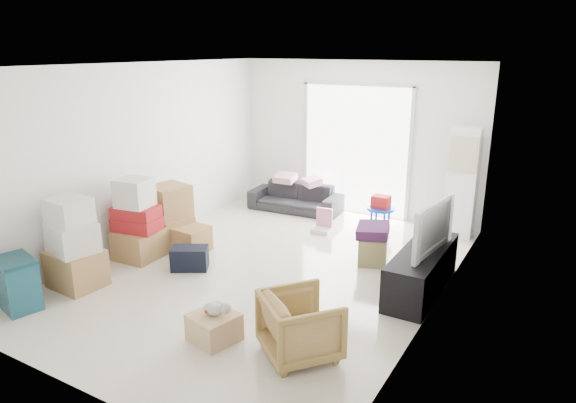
# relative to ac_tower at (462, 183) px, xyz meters

# --- Properties ---
(room_shell) EXTENTS (4.98, 6.48, 3.18)m
(room_shell) POSITION_rel_ac_tower_xyz_m (-1.95, -2.65, 0.48)
(room_shell) COLOR beige
(room_shell) RESTS_ON ground
(sliding_door) EXTENTS (2.10, 0.04, 2.33)m
(sliding_door) POSITION_rel_ac_tower_xyz_m (-1.95, 0.33, 0.37)
(sliding_door) COLOR white
(sliding_door) RESTS_ON room_shell
(ac_tower) EXTENTS (0.45, 0.30, 1.75)m
(ac_tower) POSITION_rel_ac_tower_xyz_m (0.00, 0.00, 0.00)
(ac_tower) COLOR white
(ac_tower) RESTS_ON room_shell
(tv_console) EXTENTS (0.49, 1.63, 0.54)m
(tv_console) POSITION_rel_ac_tower_xyz_m (0.05, -2.23, -0.60)
(tv_console) COLOR black
(tv_console) RESTS_ON room_shell
(television) EXTENTS (0.76, 1.15, 0.14)m
(television) POSITION_rel_ac_tower_xyz_m (0.05, -2.23, -0.26)
(television) COLOR black
(television) RESTS_ON tv_console
(sofa) EXTENTS (1.73, 0.62, 0.66)m
(sofa) POSITION_rel_ac_tower_xyz_m (-2.90, -0.15, -0.54)
(sofa) COLOR #222227
(sofa) RESTS_ON room_shell
(pillow_left) EXTENTS (0.39, 0.32, 0.12)m
(pillow_left) POSITION_rel_ac_tower_xyz_m (-3.14, -0.12, -0.15)
(pillow_left) COLOR #D299A4
(pillow_left) RESTS_ON sofa
(pillow_right) EXTENTS (0.41, 0.40, 0.11)m
(pillow_right) POSITION_rel_ac_tower_xyz_m (-2.59, -0.10, -0.16)
(pillow_right) COLOR #D299A4
(pillow_right) RESTS_ON sofa
(armchair) EXTENTS (0.94, 0.93, 0.71)m
(armchair) POSITION_rel_ac_tower_xyz_m (-0.57, -4.19, -0.52)
(armchair) COLOR #AD7D4C
(armchair) RESTS_ON room_shell
(storage_bins) EXTENTS (0.61, 0.49, 0.61)m
(storage_bins) POSITION_rel_ac_tower_xyz_m (-3.85, -4.99, -0.57)
(storage_bins) COLOR #174958
(storage_bins) RESTS_ON room_shell
(box_stack_a) EXTENTS (0.67, 0.59, 1.16)m
(box_stack_a) POSITION_rel_ac_tower_xyz_m (-3.75, -4.27, -0.36)
(box_stack_a) COLOR #B28050
(box_stack_a) RESTS_ON room_shell
(box_stack_b) EXTENTS (0.69, 0.60, 1.17)m
(box_stack_b) POSITION_rel_ac_tower_xyz_m (-3.75, -3.21, -0.37)
(box_stack_b) COLOR #B28050
(box_stack_b) RESTS_ON room_shell
(box_stack_c) EXTENTS (0.73, 0.66, 0.93)m
(box_stack_c) POSITION_rel_ac_tower_xyz_m (-3.72, -2.59, -0.42)
(box_stack_c) COLOR #B28050
(box_stack_c) RESTS_ON room_shell
(loose_box) EXTENTS (0.48, 0.48, 0.37)m
(loose_box) POSITION_rel_ac_tower_xyz_m (-3.26, -2.65, -0.69)
(loose_box) COLOR #B28050
(loose_box) RESTS_ON room_shell
(duffel_bag) EXTENTS (0.57, 0.50, 0.31)m
(duffel_bag) POSITION_rel_ac_tower_xyz_m (-2.86, -3.16, -0.72)
(duffel_bag) COLOR black
(duffel_bag) RESTS_ON room_shell
(ottoman) EXTENTS (0.50, 0.50, 0.38)m
(ottoman) POSITION_rel_ac_tower_xyz_m (-0.79, -1.73, -0.68)
(ottoman) COLOR #9A8F5A
(ottoman) RESTS_ON room_shell
(blanket) EXTENTS (0.51, 0.51, 0.14)m
(blanket) POSITION_rel_ac_tower_xyz_m (-0.79, -1.73, -0.42)
(blanket) COLOR #421B45
(blanket) RESTS_ON ottoman
(kids_table) EXTENTS (0.45, 0.45, 0.59)m
(kids_table) POSITION_rel_ac_tower_xyz_m (-1.17, -0.37, -0.46)
(kids_table) COLOR #0C35D0
(kids_table) RESTS_ON room_shell
(toy_walker) EXTENTS (0.32, 0.29, 0.39)m
(toy_walker) POSITION_rel_ac_tower_xyz_m (-1.95, -0.93, -0.77)
(toy_walker) COLOR silver
(toy_walker) RESTS_ON room_shell
(wood_crate) EXTENTS (0.53, 0.53, 0.29)m
(wood_crate) POSITION_rel_ac_tower_xyz_m (-1.47, -4.40, -0.73)
(wood_crate) COLOR tan
(wood_crate) RESTS_ON room_shell
(plush_bunny) EXTENTS (0.30, 0.18, 0.15)m
(plush_bunny) POSITION_rel_ac_tower_xyz_m (-1.44, -4.39, -0.51)
(plush_bunny) COLOR #B2ADA8
(plush_bunny) RESTS_ON wood_crate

